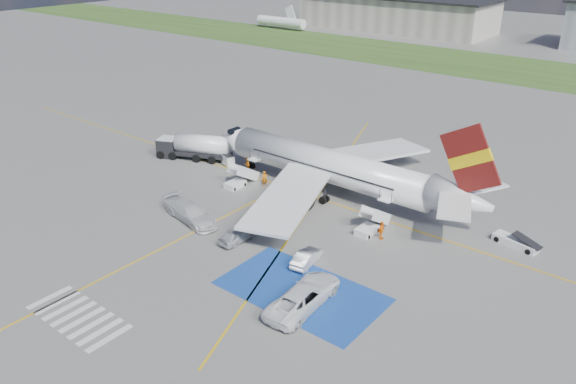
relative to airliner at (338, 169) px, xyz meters
The scene contains 21 objects.
ground 14.48m from the airliner, 96.14° to the right, with size 400.00×400.00×0.00m, color #60605E.
grass_strip 81.08m from the airliner, 91.06° to the left, with size 400.00×30.00×0.01m, color #2D4C1E.
taxiway_line_main 4.21m from the airliner, 126.97° to the right, with size 120.00×0.20×0.01m, color gold.
taxiway_line_cross 25.10m from the airliner, 105.17° to the right, with size 0.20×60.00×0.01m, color gold.
taxiway_line_diag 4.21m from the airliner, 126.97° to the right, with size 0.20×60.00×0.01m, color gold.
staging_box 20.19m from the airliner, 64.74° to the right, with size 14.00×8.00×0.01m, color #184092.
crosswalk 32.35m from the airliner, 95.90° to the right, with size 9.00×4.00×0.01m.
terminal_west 129.04m from the airliner, 115.97° to the left, with size 60.00×22.00×10.00m, color gray.
airliner is the anchor object (origin of this frame).
airstairs_fwd 12.52m from the airliner, 154.30° to the right, with size 1.90×5.20×3.60m.
airstairs_aft 9.59m from the airliner, 35.25° to the right, with size 1.90×5.20×3.60m.
fuel_tanker 21.97m from the airliner, behind, with size 10.30×6.53×3.45m.
gpu_cart 16.79m from the airliner, behind, with size 2.08×1.68×1.51m.
belt_loader 20.51m from the airliner, ahead, with size 4.82×2.38×1.40m.
car_silver_a 15.47m from the airliner, 96.34° to the right, with size 1.72×4.27×1.46m, color #A8AAAF.
car_silver_b 15.76m from the airliner, 66.41° to the right, with size 1.44×4.13×1.36m, color #ACAEB3.
van_white_a 21.92m from the airliner, 63.14° to the right, with size 2.96×6.43×2.41m, color white.
van_white_b 17.47m from the airliner, 120.50° to the right, with size 2.49×6.13×2.40m, color silver.
crew_fwd 9.36m from the airliner, 159.35° to the right, with size 0.69×0.45×1.89m, color orange.
crew_nose 13.54m from the airliner, behind, with size 0.94×0.73×1.94m, color orange.
crew_aft 11.16m from the airliner, 32.24° to the right, with size 1.14×0.47×1.94m, color orange.
Camera 1 is at (34.18, -36.02, 27.85)m, focal length 35.00 mm.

